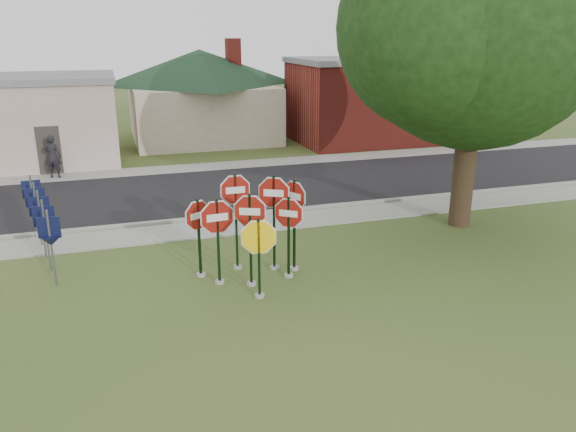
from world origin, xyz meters
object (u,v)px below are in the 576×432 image
object	(u,v)px
stop_sign_center	(250,227)
stop_sign_yellow	(259,248)
oak_tree	(479,18)
pedestrian	(53,156)
stop_sign_left	(218,230)

from	to	relation	value
stop_sign_center	stop_sign_yellow	xyz separation A→B (m)	(0.02, -0.73, -0.31)
oak_tree	pedestrian	world-z (taller)	oak_tree
stop_sign_left	oak_tree	world-z (taller)	oak_tree
oak_tree	pedestrian	bearing A→B (deg)	141.15
stop_sign_left	oak_tree	bearing A→B (deg)	14.13
stop_sign_center	stop_sign_left	distance (m)	0.83
stop_sign_center	stop_sign_left	bearing A→B (deg)	155.24
stop_sign_center	oak_tree	distance (m)	9.55
stop_sign_center	pedestrian	world-z (taller)	stop_sign_center
stop_sign_yellow	oak_tree	world-z (taller)	oak_tree
stop_sign_left	oak_tree	size ratio (longest dim) A/B	0.21
stop_sign_yellow	oak_tree	distance (m)	9.91
stop_sign_center	oak_tree	xyz separation A→B (m)	(7.77, 2.49, 4.96)
stop_sign_center	stop_sign_left	size ratio (longest dim) A/B	1.07
stop_sign_left	pedestrian	distance (m)	13.73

